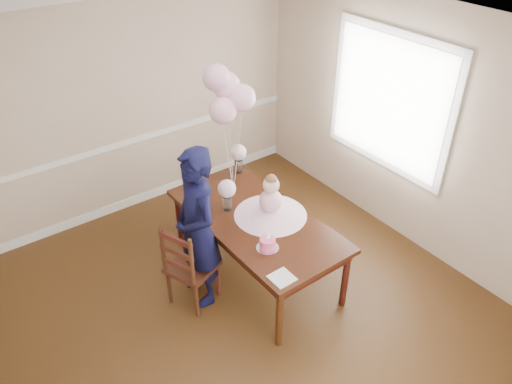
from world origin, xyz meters
name	(u,v)px	position (x,y,z in m)	size (l,w,h in m)	color
floor	(250,321)	(0.00, 0.00, 0.00)	(4.50, 5.00, 0.00)	#341E0D
ceiling	(248,47)	(0.00, 0.00, 2.70)	(4.50, 5.00, 0.02)	silver
wall_back	(125,107)	(0.00, 2.50, 1.35)	(4.50, 0.02, 2.70)	tan
wall_right	(425,135)	(2.25, 0.00, 1.35)	(0.02, 5.00, 2.70)	tan
chair_rail_trim	(130,141)	(0.00, 2.49, 0.90)	(4.50, 0.02, 0.07)	white
baseboard_trim	(139,198)	(0.00, 2.49, 0.06)	(4.50, 0.02, 0.12)	white
window_frame	(389,101)	(2.23, 0.50, 1.55)	(0.02, 1.66, 1.56)	silver
window_blinds	(388,102)	(2.21, 0.50, 1.55)	(0.01, 1.50, 1.40)	white
dining_table_top	(256,220)	(0.46, 0.53, 0.71)	(0.98, 1.96, 0.05)	black
table_apron	(256,225)	(0.46, 0.53, 0.64)	(0.88, 1.86, 0.10)	black
table_leg_fl	(280,318)	(0.06, -0.37, 0.34)	(0.07, 0.07, 0.69)	black
table_leg_fr	(345,279)	(0.88, -0.36, 0.34)	(0.07, 0.07, 0.69)	black
table_leg_bl	(179,220)	(0.03, 1.43, 0.34)	(0.07, 0.07, 0.69)	black
table_leg_br	(239,196)	(0.86, 1.44, 0.34)	(0.07, 0.07, 0.69)	black
baby_skirt	(271,211)	(0.60, 0.49, 0.78)	(0.74, 0.74, 0.10)	#EEB0D1
baby_torso	(271,201)	(0.60, 0.49, 0.91)	(0.23, 0.23, 0.23)	#FFA1D9
baby_head	(271,185)	(0.60, 0.49, 1.10)	(0.17, 0.17, 0.17)	beige
baby_hair	(271,180)	(0.60, 0.49, 1.16)	(0.12, 0.12, 0.12)	brown
cake_platter	(268,248)	(0.27, 0.09, 0.74)	(0.22, 0.22, 0.01)	silver
birthday_cake	(268,243)	(0.27, 0.09, 0.79)	(0.15, 0.15, 0.10)	#F24C7E
cake_flower_a	(268,238)	(0.27, 0.09, 0.85)	(0.03, 0.03, 0.03)	white
cake_flower_b	(269,236)	(0.30, 0.11, 0.85)	(0.03, 0.03, 0.03)	white
rose_vase_near	(227,203)	(0.31, 0.82, 0.81)	(0.10, 0.10, 0.16)	silver
roses_near	(227,189)	(0.31, 0.82, 0.99)	(0.19, 0.19, 0.19)	silver
rose_vase_far	(239,166)	(0.82, 1.37, 0.81)	(0.10, 0.10, 0.16)	silver
roses_far	(238,152)	(0.82, 1.37, 0.99)	(0.19, 0.19, 0.19)	silver
napkin	(282,278)	(0.12, -0.30, 0.74)	(0.20, 0.20, 0.01)	silver
balloon_weight	(234,190)	(0.55, 1.07, 0.74)	(0.04, 0.04, 0.02)	silver
balloon_a	(223,110)	(0.45, 1.07, 1.71)	(0.27, 0.27, 0.27)	#F3ACC0
balloon_b	(242,98)	(0.65, 1.02, 1.81)	(0.27, 0.27, 0.27)	#F1ABCE
balloon_c	(227,86)	(0.57, 1.17, 1.91)	(0.27, 0.27, 0.27)	#F6AEC3
balloon_d	(217,78)	(0.47, 1.19, 2.01)	(0.27, 0.27, 0.27)	#DD9CBC
balloon_ribbon_a	(229,159)	(0.50, 1.07, 1.16)	(0.00, 0.00, 0.82)	silver
balloon_ribbon_b	(238,153)	(0.60, 1.05, 1.20)	(0.00, 0.00, 0.92)	white
balloon_ribbon_c	(231,147)	(0.56, 1.12, 1.25)	(0.00, 0.00, 1.02)	white
balloon_ribbon_d	(226,144)	(0.51, 1.13, 1.30)	(0.00, 0.00, 1.12)	white
dining_chair_seat	(192,266)	(-0.28, 0.58, 0.43)	(0.42, 0.42, 0.05)	#35170E
chair_leg_fl	(197,301)	(-0.38, 0.36, 0.21)	(0.04, 0.04, 0.41)	#391B0F
chair_leg_fr	(218,280)	(-0.05, 0.48, 0.21)	(0.04, 0.04, 0.41)	#3D1610
chair_leg_bl	(169,287)	(-0.50, 0.68, 0.21)	(0.04, 0.04, 0.41)	black
chair_leg_br	(191,267)	(-0.18, 0.81, 0.21)	(0.04, 0.04, 0.41)	#351D0E
chair_back_post_l	(192,263)	(-0.40, 0.35, 0.71)	(0.04, 0.04, 0.54)	#39200F
chair_back_post_r	(163,249)	(-0.52, 0.67, 0.71)	(0.04, 0.04, 0.54)	#33190E
chair_slat_low	(178,265)	(-0.46, 0.51, 0.60)	(0.03, 0.39, 0.05)	#3C1910
chair_slat_mid	(177,253)	(-0.46, 0.51, 0.75)	(0.03, 0.39, 0.05)	#3A1910
chair_slat_top	(175,240)	(-0.46, 0.51, 0.91)	(0.03, 0.39, 0.05)	#3D1310
woman	(197,229)	(-0.19, 0.59, 0.85)	(0.62, 0.41, 1.69)	black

